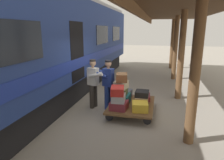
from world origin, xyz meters
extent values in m
plane|color=gray|center=(0.00, 0.00, 0.00)|extent=(60.00, 60.00, 0.00)
cylinder|color=brown|center=(-1.83, -8.42, 1.70)|extent=(0.24, 0.24, 3.40)
cylinder|color=brown|center=(-1.83, -5.05, 1.70)|extent=(0.24, 0.24, 3.40)
cylinder|color=brown|center=(-1.83, -1.68, 1.70)|extent=(0.24, 0.24, 3.40)
cylinder|color=brown|center=(-1.83, 1.68, 1.70)|extent=(0.24, 0.24, 3.40)
cube|color=#4E3520|center=(-1.83, 0.00, 3.48)|extent=(3.20, 17.64, 0.16)
cube|color=brown|center=(-0.28, 0.00, 3.25)|extent=(0.08, 17.64, 0.30)
cube|color=navy|center=(3.21, 0.00, 2.35)|extent=(3.00, 17.70, 2.90)
cube|color=black|center=(3.21, 0.00, 0.45)|extent=(2.55, 16.81, 0.90)
cube|color=navy|center=(1.70, 0.00, 1.55)|extent=(0.03, 17.34, 0.36)
cube|color=black|center=(1.70, -6.19, 2.45)|extent=(0.02, 1.95, 0.84)
cube|color=black|center=(1.70, -3.10, 2.45)|extent=(0.02, 1.95, 0.84)
cube|color=black|center=(1.70, 3.10, 2.45)|extent=(0.02, 1.95, 0.84)
cube|color=black|center=(1.76, 0.00, 1.95)|extent=(0.12, 1.10, 2.00)
cube|color=brown|center=(-0.22, 0.18, 0.27)|extent=(1.42, 1.95, 0.07)
cylinder|color=black|center=(-0.79, 0.96, 0.12)|extent=(0.24, 0.05, 0.24)
cylinder|color=black|center=(0.35, 0.96, 0.12)|extent=(0.24, 0.05, 0.24)
cylinder|color=black|center=(-0.79, -0.60, 0.12)|extent=(0.24, 0.05, 0.24)
cylinder|color=black|center=(0.35, -0.60, 0.12)|extent=(0.24, 0.05, 0.24)
cube|color=maroon|center=(-0.54, -0.36, 0.39)|extent=(0.53, 0.62, 0.16)
cube|color=maroon|center=(0.10, 0.71, 0.43)|extent=(0.53, 0.58, 0.24)
cube|color=#4C515B|center=(0.10, -0.36, 0.44)|extent=(0.47, 0.65, 0.27)
cube|color=#1E666B|center=(0.10, 0.18, 0.45)|extent=(0.50, 0.63, 0.29)
cube|color=tan|center=(-0.54, 0.18, 0.45)|extent=(0.45, 0.59, 0.28)
cube|color=gold|center=(-0.54, 0.71, 0.44)|extent=(0.53, 0.52, 0.26)
cube|color=brown|center=(0.12, 0.14, 0.69)|extent=(0.35, 0.39, 0.18)
cube|color=beige|center=(0.16, 0.10, 0.91)|extent=(0.47, 0.53, 0.26)
cube|color=black|center=(-0.54, 0.17, 0.67)|extent=(0.43, 0.47, 0.18)
cube|color=#9EA0A5|center=(0.12, 0.74, 0.66)|extent=(0.42, 0.50, 0.23)
cube|color=brown|center=(0.14, 0.12, 1.16)|extent=(0.44, 0.54, 0.25)
cube|color=#AD231E|center=(0.15, 0.74, 0.90)|extent=(0.46, 0.61, 0.24)
cylinder|color=navy|center=(0.59, -0.07, 0.41)|extent=(0.16, 0.16, 0.82)
cylinder|color=navy|center=(0.65, 0.12, 0.41)|extent=(0.16, 0.16, 0.82)
cube|color=navy|center=(0.62, 0.03, 1.12)|extent=(0.41, 0.31, 0.60)
cylinder|color=tan|center=(0.62, 0.03, 1.45)|extent=(0.09, 0.09, 0.06)
sphere|color=tan|center=(0.62, 0.03, 1.59)|extent=(0.22, 0.22, 0.22)
cylinder|color=black|center=(0.62, 0.03, 1.67)|extent=(0.21, 0.21, 0.06)
cylinder|color=navy|center=(0.79, -0.19, 1.22)|extent=(0.54, 0.25, 0.21)
cylinder|color=navy|center=(0.88, 0.12, 1.22)|extent=(0.54, 0.25, 0.21)
cylinder|color=#332D28|center=(1.19, 0.11, 0.41)|extent=(0.16, 0.16, 0.82)
cylinder|color=#332D28|center=(1.14, -0.08, 0.41)|extent=(0.16, 0.16, 0.82)
cube|color=silver|center=(1.16, 0.02, 1.12)|extent=(0.41, 0.31, 0.60)
cylinder|color=tan|center=(1.16, 0.02, 1.45)|extent=(0.09, 0.09, 0.06)
sphere|color=tan|center=(1.16, 0.02, 1.59)|extent=(0.22, 0.22, 0.22)
cylinder|color=#332D28|center=(1.16, 0.02, 1.67)|extent=(0.21, 0.21, 0.06)
cylinder|color=silver|center=(1.00, 0.23, 1.22)|extent=(0.54, 0.24, 0.21)
cylinder|color=silver|center=(0.91, -0.08, 1.22)|extent=(0.54, 0.24, 0.21)
camera|label=1|loc=(-1.04, 6.42, 2.68)|focal=32.27mm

